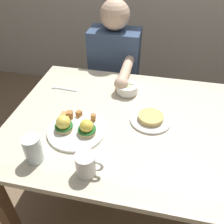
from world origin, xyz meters
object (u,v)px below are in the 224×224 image
at_px(water_glass_near, 33,151).
at_px(fruit_bowl, 127,89).
at_px(fork, 63,89).
at_px(side_plate, 151,119).
at_px(dining_table, 130,136).
at_px(diner_person, 114,73).
at_px(eggs_benedict_plate, 75,128).
at_px(coffee_mug, 86,164).

bearing_deg(water_glass_near, fruit_bowl, 62.32).
height_order(fork, side_plate, side_plate).
bearing_deg(dining_table, diner_person, 109.12).
xyz_separation_m(side_plate, diner_person, (-0.30, 0.58, -0.10)).
xyz_separation_m(eggs_benedict_plate, fork, (-0.19, 0.33, -0.02)).
height_order(fruit_bowl, diner_person, diner_person).
bearing_deg(water_glass_near, dining_table, 42.73).
distance_m(fork, diner_person, 0.47).
bearing_deg(fork, dining_table, -24.57).
height_order(water_glass_near, diner_person, diner_person).
height_order(eggs_benedict_plate, diner_person, diner_person).
bearing_deg(eggs_benedict_plate, coffee_mug, -60.51).
xyz_separation_m(water_glass_near, side_plate, (0.44, 0.34, -0.04)).
relative_size(eggs_benedict_plate, diner_person, 0.24).
bearing_deg(water_glass_near, side_plate, 37.67).
relative_size(coffee_mug, fork, 0.71).
xyz_separation_m(coffee_mug, fork, (-0.31, 0.54, -0.05)).
bearing_deg(dining_table, water_glass_near, -137.27).
bearing_deg(fruit_bowl, side_plate, -54.67).
bearing_deg(side_plate, diner_person, 117.54).
distance_m(water_glass_near, diner_person, 0.94).
bearing_deg(dining_table, coffee_mug, -109.58).
distance_m(dining_table, eggs_benedict_plate, 0.30).
distance_m(fruit_bowl, water_glass_near, 0.63).
height_order(side_plate, diner_person, diner_person).
relative_size(eggs_benedict_plate, water_glass_near, 2.26).
relative_size(fruit_bowl, coffee_mug, 1.08).
distance_m(coffee_mug, diner_person, 0.96).
bearing_deg(coffee_mug, diner_person, 95.28).
xyz_separation_m(eggs_benedict_plate, coffee_mug, (0.12, -0.21, 0.03)).
relative_size(fruit_bowl, water_glass_near, 1.00).
distance_m(fork, water_glass_near, 0.53).
relative_size(eggs_benedict_plate, side_plate, 1.35).
distance_m(coffee_mug, water_glass_near, 0.23).
xyz_separation_m(fork, water_glass_near, (0.08, -0.52, 0.05)).
height_order(eggs_benedict_plate, water_glass_near, water_glass_near).
bearing_deg(coffee_mug, dining_table, 70.42).
bearing_deg(fruit_bowl, diner_person, 112.42).
bearing_deg(coffee_mug, water_glass_near, 175.13).
xyz_separation_m(eggs_benedict_plate, fruit_bowl, (0.18, 0.36, 0.01)).
distance_m(fruit_bowl, side_plate, 0.26).
bearing_deg(fork, eggs_benedict_plate, -59.87).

